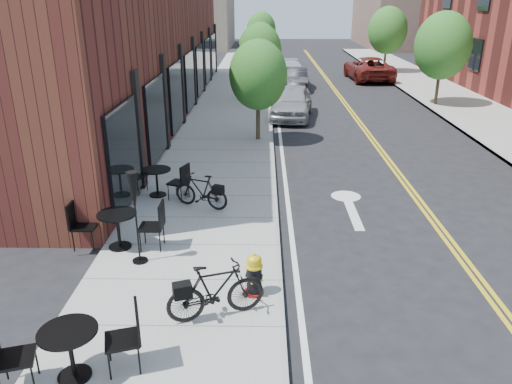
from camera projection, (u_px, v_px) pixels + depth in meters
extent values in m
plane|color=black|center=(280.00, 250.00, 11.34)|extent=(120.00, 120.00, 0.00)
cube|color=#9E9B93|center=(225.00, 134.00, 20.65)|extent=(4.00, 70.00, 0.12)
cube|color=#491B17|center=(133.00, 39.00, 23.17)|extent=(5.00, 28.00, 7.00)
cube|color=#726656|center=(194.00, 0.00, 54.27)|extent=(8.00, 14.00, 10.00)
cylinder|color=#382B1E|center=(258.00, 119.00, 19.38)|extent=(0.16, 0.16, 1.61)
ellipsoid|color=#24631F|center=(258.00, 75.00, 18.77)|extent=(2.20, 2.20, 2.64)
cylinder|color=#382B1E|center=(260.00, 84.00, 26.81)|extent=(0.16, 0.16, 1.68)
ellipsoid|color=#24631F|center=(260.00, 50.00, 26.17)|extent=(2.30, 2.30, 2.76)
cylinder|color=#382B1E|center=(261.00, 66.00, 34.28)|extent=(0.16, 0.16, 1.57)
ellipsoid|color=#24631F|center=(261.00, 41.00, 33.68)|extent=(2.10, 2.10, 2.52)
cylinder|color=#382B1E|center=(261.00, 52.00, 41.69)|extent=(0.16, 0.16, 1.71)
ellipsoid|color=#24631F|center=(261.00, 30.00, 41.03)|extent=(2.40, 2.40, 2.88)
cylinder|color=#382B1E|center=(437.00, 86.00, 25.73)|extent=(0.16, 0.16, 1.82)
ellipsoid|color=#24631F|center=(443.00, 46.00, 24.99)|extent=(2.80, 2.80, 3.36)
cylinder|color=#382B1E|center=(385.00, 59.00, 36.90)|extent=(0.16, 0.16, 1.82)
ellipsoid|color=#24631F|center=(388.00, 30.00, 36.15)|extent=(2.80, 2.80, 3.36)
cylinder|color=maroon|center=(254.00, 292.00, 9.45)|extent=(0.45, 0.45, 0.06)
cylinder|color=black|center=(254.00, 279.00, 9.35)|extent=(0.35, 0.35, 0.55)
cylinder|color=yellow|center=(254.00, 266.00, 9.25)|extent=(0.40, 0.40, 0.04)
cylinder|color=yellow|center=(254.00, 263.00, 9.22)|extent=(0.34, 0.34, 0.13)
ellipsoid|color=yellow|center=(254.00, 259.00, 9.19)|extent=(0.33, 0.33, 0.16)
cylinder|color=yellow|center=(254.00, 255.00, 9.16)|extent=(0.06, 0.06, 0.06)
imported|color=black|center=(201.00, 191.00, 13.16)|extent=(1.60, 1.00, 0.93)
imported|color=black|center=(216.00, 291.00, 8.60)|extent=(1.80, 1.04, 1.05)
cylinder|color=black|center=(75.00, 375.00, 7.39)|extent=(0.61, 0.61, 0.03)
cylinder|color=black|center=(71.00, 354.00, 7.25)|extent=(0.08, 0.08, 0.78)
cylinder|color=black|center=(68.00, 332.00, 7.10)|extent=(1.06, 1.06, 0.03)
cylinder|color=black|center=(120.00, 246.00, 11.20)|extent=(0.50, 0.50, 0.03)
cylinder|color=black|center=(119.00, 231.00, 11.05)|extent=(0.07, 0.07, 0.80)
cylinder|color=black|center=(117.00, 214.00, 10.91)|extent=(0.87, 0.87, 0.03)
cylinder|color=black|center=(158.00, 195.00, 14.11)|extent=(0.61, 0.61, 0.03)
cylinder|color=black|center=(157.00, 183.00, 13.98)|extent=(0.08, 0.08, 0.75)
cylinder|color=black|center=(156.00, 170.00, 13.84)|extent=(1.06, 1.06, 0.03)
cylinder|color=black|center=(140.00, 261.00, 10.60)|extent=(0.33, 0.33, 0.04)
cylinder|color=black|center=(136.00, 219.00, 10.24)|extent=(0.04, 0.04, 1.94)
cone|color=black|center=(134.00, 192.00, 10.03)|extent=(0.24, 0.24, 0.86)
imported|color=#929599|center=(292.00, 102.00, 23.33)|extent=(2.36, 4.61, 1.50)
imported|color=black|center=(296.00, 79.00, 30.68)|extent=(1.52, 3.95, 1.28)
imported|color=silver|center=(291.00, 71.00, 33.64)|extent=(2.20, 4.61, 1.30)
imported|color=maroon|center=(368.00, 68.00, 33.97)|extent=(2.85, 5.70, 1.55)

